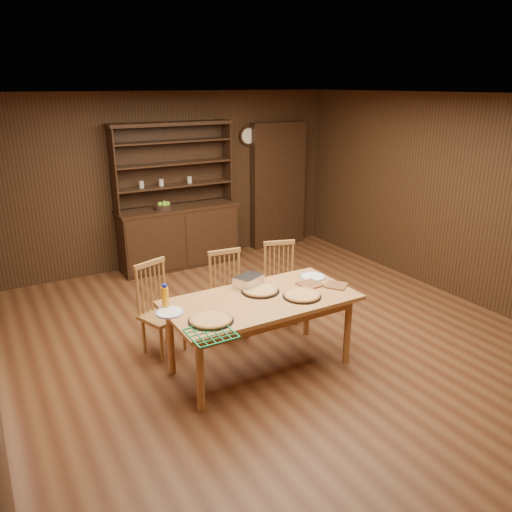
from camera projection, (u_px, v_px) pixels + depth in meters
floor at (273, 338)px, 5.58m from camera, size 6.00×6.00×0.00m
room_shell at (274, 200)px, 5.07m from camera, size 6.00×6.00×6.00m
china_hutch at (178, 228)px, 7.64m from camera, size 1.84×0.52×2.17m
doorway at (278, 185)px, 8.51m from camera, size 1.00×0.18×2.10m
wall_clock at (248, 136)px, 8.02m from camera, size 0.30×0.05×0.30m
dining_table at (261, 307)px, 4.80m from camera, size 1.83×0.92×0.75m
chair_left at (158, 305)px, 5.18m from camera, size 0.51×0.50×0.98m
chair_center at (228, 291)px, 5.56m from camera, size 0.44×0.42×0.97m
chair_right at (281, 280)px, 5.89m from camera, size 0.49×0.48×0.96m
pizza_left at (211, 319)px, 4.31m from camera, size 0.40×0.40×0.04m
pizza_right at (302, 295)px, 4.81m from camera, size 0.38×0.38×0.04m
pizza_center at (260, 290)px, 4.92m from camera, size 0.38×0.38×0.04m
cooling_rack at (211, 333)px, 4.10m from camera, size 0.41×0.41×0.02m
plate_left at (170, 312)px, 4.47m from camera, size 0.26×0.26×0.02m
plate_right at (313, 277)px, 5.29m from camera, size 0.27×0.27×0.02m
foil_dish at (249, 281)px, 5.05m from camera, size 0.33×0.29×0.11m
juice_bottle at (165, 297)px, 4.54m from camera, size 0.06×0.06×0.23m
pot_holder_a at (336, 285)px, 5.06m from camera, size 0.29×0.29×0.02m
pot_holder_b at (310, 284)px, 5.09m from camera, size 0.23×0.23×0.02m
fruit_bowl at (164, 206)px, 7.35m from camera, size 0.27×0.27×0.12m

